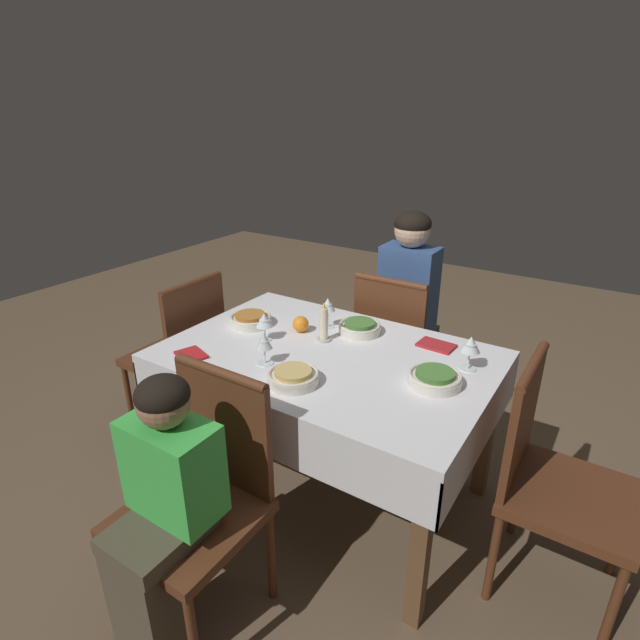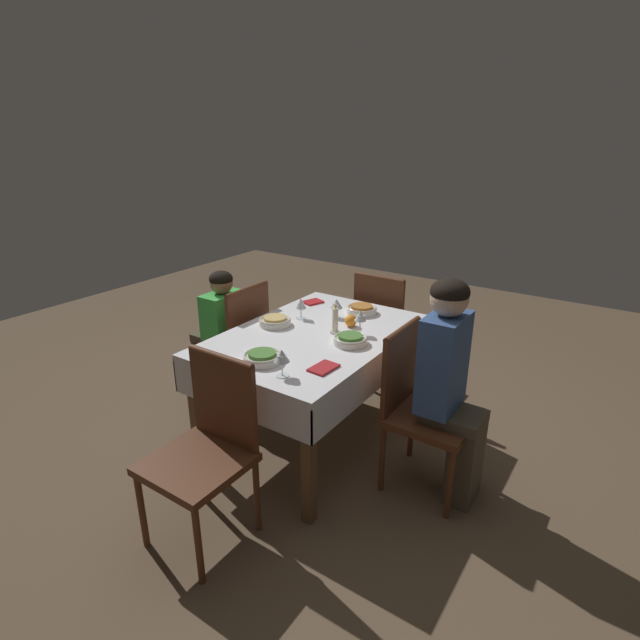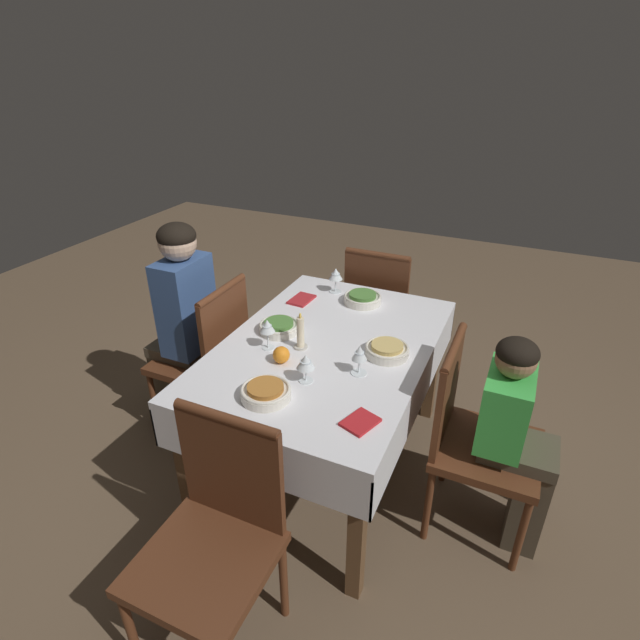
% 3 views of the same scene
% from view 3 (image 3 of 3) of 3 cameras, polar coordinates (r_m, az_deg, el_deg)
% --- Properties ---
extents(ground_plane, '(8.00, 8.00, 0.00)m').
position_cam_3_polar(ground_plane, '(2.80, 0.72, -15.92)').
color(ground_plane, brown).
extents(dining_table, '(1.38, 0.93, 0.74)m').
position_cam_3_polar(dining_table, '(2.39, 0.81, -4.62)').
color(dining_table, silver).
rests_on(dining_table, ground_plane).
extents(chair_north, '(0.44, 0.44, 0.92)m').
position_cam_3_polar(chair_north, '(2.79, -12.61, -3.64)').
color(chair_north, '#562D19').
rests_on(chair_north, ground_plane).
extents(chair_south, '(0.44, 0.44, 0.92)m').
position_cam_3_polar(chair_south, '(2.30, 17.01, -12.15)').
color(chair_south, '#562D19').
rests_on(chair_south, ground_plane).
extents(chair_east, '(0.44, 0.44, 0.92)m').
position_cam_3_polar(chair_east, '(3.24, 6.94, 1.58)').
color(chair_east, '#562D19').
rests_on(chair_east, ground_plane).
extents(chair_west, '(0.44, 0.44, 0.92)m').
position_cam_3_polar(chair_west, '(1.89, -11.92, -22.56)').
color(chair_west, '#562D19').
rests_on(chair_west, ground_plane).
extents(person_adult_denim, '(0.30, 0.34, 1.22)m').
position_cam_3_polar(person_adult_denim, '(2.79, -15.61, 0.30)').
color(person_adult_denim, '#4C4233').
rests_on(person_adult_denim, ground_plane).
extents(person_child_green, '(0.30, 0.33, 1.00)m').
position_cam_3_polar(person_child_green, '(2.27, 21.54, -12.24)').
color(person_child_green, '#4C4233').
rests_on(person_child_green, ground_plane).
extents(bowl_north, '(0.20, 0.20, 0.06)m').
position_cam_3_polar(bowl_north, '(2.44, -4.70, -0.75)').
color(bowl_north, silver).
rests_on(bowl_north, dining_table).
extents(wine_glass_north, '(0.07, 0.07, 0.15)m').
position_cam_3_polar(wine_glass_north, '(2.27, -6.05, -0.81)').
color(wine_glass_north, white).
rests_on(wine_glass_north, dining_table).
extents(bowl_south, '(0.20, 0.20, 0.06)m').
position_cam_3_polar(bowl_south, '(2.27, 7.66, -3.38)').
color(bowl_south, silver).
rests_on(bowl_south, dining_table).
extents(wine_glass_south, '(0.07, 0.07, 0.14)m').
position_cam_3_polar(wine_glass_south, '(2.09, 4.54, -3.89)').
color(wine_glass_south, white).
rests_on(wine_glass_south, dining_table).
extents(bowl_east, '(0.20, 0.20, 0.06)m').
position_cam_3_polar(bowl_east, '(2.72, 4.85, 2.51)').
color(bowl_east, silver).
rests_on(bowl_east, dining_table).
extents(wine_glass_east, '(0.08, 0.08, 0.14)m').
position_cam_3_polar(wine_glass_east, '(2.81, 1.81, 5.18)').
color(wine_glass_east, white).
rests_on(wine_glass_east, dining_table).
extents(bowl_west, '(0.20, 0.20, 0.06)m').
position_cam_3_polar(bowl_west, '(2.00, -6.23, -8.15)').
color(bowl_west, silver).
rests_on(bowl_west, dining_table).
extents(wine_glass_west, '(0.08, 0.08, 0.13)m').
position_cam_3_polar(wine_glass_west, '(2.04, -1.65, -4.87)').
color(wine_glass_west, white).
rests_on(wine_glass_west, dining_table).
extents(candle_centerpiece, '(0.06, 0.06, 0.18)m').
position_cam_3_polar(candle_centerpiece, '(2.28, -2.24, -1.67)').
color(candle_centerpiece, beige).
rests_on(candle_centerpiece, dining_table).
extents(orange_fruit, '(0.08, 0.08, 0.08)m').
position_cam_3_polar(orange_fruit, '(2.20, -4.45, -3.99)').
color(orange_fruit, orange).
rests_on(orange_fruit, dining_table).
extents(napkin_red_folded, '(0.16, 0.14, 0.01)m').
position_cam_3_polar(napkin_red_folded, '(1.88, 4.62, -11.55)').
color(napkin_red_folded, red).
rests_on(napkin_red_folded, dining_table).
extents(napkin_spare_side, '(0.16, 0.11, 0.01)m').
position_cam_3_polar(napkin_spare_side, '(2.75, -2.12, 2.36)').
color(napkin_spare_side, '#AD2328').
rests_on(napkin_spare_side, dining_table).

